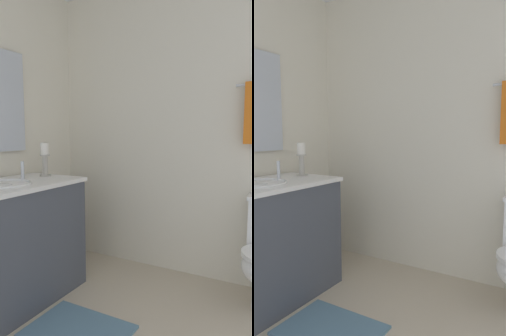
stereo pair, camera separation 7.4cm
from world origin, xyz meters
TOP-DOWN VIEW (x-y plane):
  - wall_back at (0.00, 1.11)m, footprint 2.52×0.04m
  - vanity_cabinet at (-0.94, -0.01)m, footprint 0.58×1.16m
  - sink_basin at (-0.94, -0.01)m, footprint 0.40×0.40m
  - candle_holder_tall at (-0.97, 0.45)m, footprint 0.09×0.09m
  - bath_mat at (-0.31, -0.01)m, footprint 0.60×0.44m

SIDE VIEW (x-z plane):
  - bath_mat at x=-0.31m, z-range 0.00..0.02m
  - vanity_cabinet at x=-0.94m, z-range 0.00..0.85m
  - sink_basin at x=-0.94m, z-range 0.69..0.94m
  - candle_holder_tall at x=-0.97m, z-range 0.86..1.12m
  - wall_back at x=0.00m, z-range 0.00..2.45m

